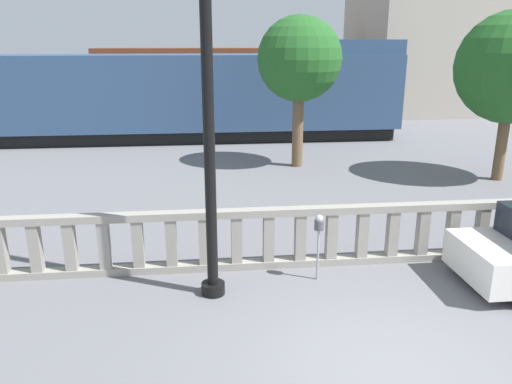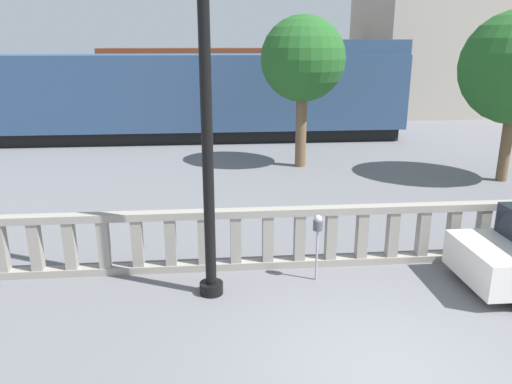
# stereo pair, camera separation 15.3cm
# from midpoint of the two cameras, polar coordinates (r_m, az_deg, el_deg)

# --- Properties ---
(ground_plane) EXTENTS (160.00, 160.00, 0.00)m
(ground_plane) POSITION_cam_midpoint_polar(r_m,az_deg,el_deg) (7.20, 15.61, -19.47)
(ground_plane) COLOR slate
(balustrade) EXTENTS (16.84, 0.24, 1.19)m
(balustrade) POSITION_cam_midpoint_polar(r_m,az_deg,el_deg) (9.75, 8.99, -5.00)
(balustrade) COLOR gray
(balustrade) RESTS_ON ground
(lamppost) EXTENTS (0.41, 0.41, 6.88)m
(lamppost) POSITION_cam_midpoint_polar(r_m,az_deg,el_deg) (7.82, -5.25, 13.28)
(lamppost) COLOR black
(lamppost) RESTS_ON ground
(parking_meter) EXTENTS (0.17, 0.17, 1.26)m
(parking_meter) POSITION_cam_midpoint_polar(r_m,az_deg,el_deg) (8.96, 7.55, -4.14)
(parking_meter) COLOR #99999E
(parking_meter) RESTS_ON ground
(train_near) EXTENTS (21.43, 2.86, 4.25)m
(train_near) POSITION_cam_midpoint_polar(r_m,az_deg,el_deg) (22.19, -10.80, 10.72)
(train_near) COLOR black
(train_near) RESTS_ON ground
(train_far) EXTENTS (29.00, 2.97, 4.39)m
(train_far) POSITION_cam_midpoint_polar(r_m,az_deg,el_deg) (32.28, 10.16, 12.70)
(train_far) COLOR black
(train_far) RESTS_ON ground
(building_block) EXTENTS (11.35, 8.35, 9.83)m
(building_block) POSITION_cam_midpoint_polar(r_m,az_deg,el_deg) (34.21, 22.40, 16.89)
(building_block) COLOR #ADA393
(building_block) RESTS_ON ground
(tree_left) EXTENTS (2.80, 2.80, 5.03)m
(tree_left) POSITION_cam_midpoint_polar(r_m,az_deg,el_deg) (17.05, 5.64, 14.79)
(tree_left) COLOR brown
(tree_left) RESTS_ON ground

